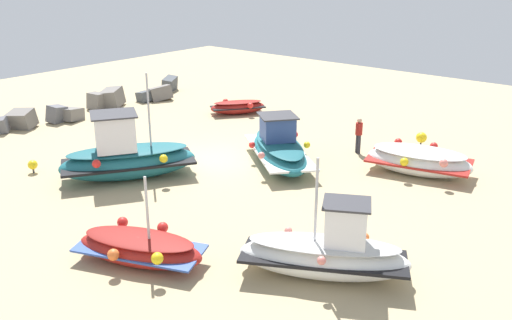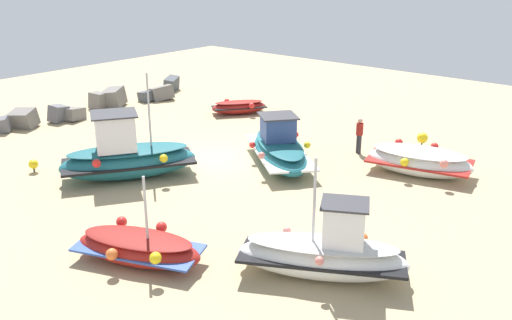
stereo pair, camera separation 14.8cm
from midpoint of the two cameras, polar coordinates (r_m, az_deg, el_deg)
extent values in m
plane|color=tan|center=(25.12, -4.13, 0.01)|extent=(48.92, 48.92, 0.00)
ellipsoid|color=maroon|center=(17.07, -11.96, -8.86)|extent=(2.80, 4.21, 0.92)
cube|color=#2D4C9E|center=(17.05, -11.97, -8.74)|extent=(2.75, 4.07, 0.15)
ellipsoid|color=maroon|center=(16.90, -12.04, -7.81)|extent=(2.43, 3.69, 0.21)
cylinder|color=#B7B7BC|center=(16.30, -11.24, -4.81)|extent=(0.08, 0.08, 1.92)
sphere|color=yellow|center=(15.81, -10.24, -9.79)|extent=(0.34, 0.34, 0.34)
sphere|color=red|center=(17.38, -9.68, -6.76)|extent=(0.34, 0.34, 0.34)
sphere|color=orange|center=(16.52, -14.51, -9.28)|extent=(0.34, 0.34, 0.34)
sphere|color=red|center=(18.04, -13.60, -6.14)|extent=(0.34, 0.34, 0.34)
ellipsoid|color=white|center=(16.11, 6.59, -9.88)|extent=(3.84, 5.04, 1.20)
cube|color=black|center=(16.08, 6.60, -9.71)|extent=(3.74, 4.87, 0.21)
ellipsoid|color=beige|center=(15.89, 6.66, -8.46)|extent=(3.33, 4.41, 0.28)
cube|color=white|center=(15.57, 8.82, -6.43)|extent=(1.38, 1.43, 1.17)
cube|color=#333338|center=(15.31, 8.94, -4.37)|extent=(1.60, 1.66, 0.06)
cylinder|color=#B7B7BC|center=(15.34, 5.85, -4.08)|extent=(0.08, 0.08, 2.44)
sphere|color=#EA7F75|center=(16.87, 3.05, -7.18)|extent=(0.24, 0.24, 0.24)
sphere|color=#EA7F75|center=(15.09, 6.38, -10.09)|extent=(0.24, 0.24, 0.24)
sphere|color=orange|center=(16.75, 10.75, -7.67)|extent=(0.24, 0.24, 0.24)
ellipsoid|color=#1E6670|center=(24.42, 2.18, 0.74)|extent=(4.85, 5.42, 1.07)
cube|color=white|center=(24.40, 2.18, 0.85)|extent=(4.76, 5.29, 0.13)
ellipsoid|color=#1A565F|center=(24.28, 2.20, 1.70)|extent=(4.25, 4.76, 0.21)
cube|color=#2D4784|center=(24.40, 2.03, 3.26)|extent=(1.85, 1.84, 1.03)
cube|color=#333338|center=(24.25, 2.05, 4.50)|extent=(2.14, 2.14, 0.06)
sphere|color=#EA7F75|center=(22.75, 0.36, 0.47)|extent=(0.29, 0.29, 0.29)
sphere|color=yellow|center=(24.15, 5.01, 1.53)|extent=(0.29, 0.29, 0.29)
sphere|color=red|center=(24.52, -0.58, 1.54)|extent=(0.29, 0.29, 0.29)
sphere|color=red|center=(25.88, 3.80, 2.59)|extent=(0.29, 0.29, 0.29)
ellipsoid|color=#1E6670|center=(23.40, -12.95, -0.31)|extent=(5.63, 4.55, 1.29)
cube|color=black|center=(23.38, -12.96, -0.17)|extent=(5.48, 4.49, 0.12)
ellipsoid|color=#1A565F|center=(23.23, -13.05, 0.92)|extent=(4.95, 4.00, 0.22)
cube|color=white|center=(22.96, -14.29, 2.74)|extent=(2.03, 1.99, 1.43)
cube|color=#333338|center=(22.76, -14.44, 4.52)|extent=(2.35, 2.31, 0.06)
cylinder|color=#B7B7BC|center=(22.85, -11.00, 4.96)|extent=(0.08, 0.08, 3.00)
sphere|color=yellow|center=(22.36, -9.53, 0.14)|extent=(0.33, 0.33, 0.33)
sphere|color=#EA7F75|center=(24.31, -13.25, 1.32)|extent=(0.33, 0.33, 0.33)
sphere|color=red|center=(22.17, -16.05, -0.37)|extent=(0.33, 0.33, 0.33)
ellipsoid|color=white|center=(24.21, 15.99, -0.18)|extent=(2.75, 4.61, 1.17)
cube|color=maroon|center=(24.19, 16.00, -0.06)|extent=(2.72, 4.45, 0.20)
ellipsoid|color=beige|center=(24.07, 16.08, 0.81)|extent=(2.38, 4.05, 0.27)
sphere|color=#EA7F75|center=(22.93, 18.31, -0.31)|extent=(0.34, 0.34, 0.34)
sphere|color=red|center=(24.97, 17.41, 1.35)|extent=(0.34, 0.34, 0.34)
sphere|color=yellow|center=(23.24, 14.61, -0.19)|extent=(0.34, 0.34, 0.34)
sphere|color=red|center=(25.25, 14.05, 1.77)|extent=(0.34, 0.34, 0.34)
ellipsoid|color=maroon|center=(32.51, -1.99, 5.35)|extent=(3.34, 2.91, 0.80)
cube|color=black|center=(32.50, -1.99, 5.41)|extent=(3.25, 2.86, 0.12)
ellipsoid|color=maroon|center=(32.44, -2.00, 5.88)|extent=(2.93, 2.54, 0.17)
sphere|color=red|center=(31.83, -0.71, 5.52)|extent=(0.33, 0.33, 0.33)
sphere|color=red|center=(33.10, -3.24, 5.94)|extent=(0.33, 0.33, 0.33)
cylinder|color=#2D2D38|center=(26.16, 10.25, 1.58)|extent=(0.14, 0.14, 0.88)
cylinder|color=#2D2D38|center=(26.28, 10.04, 1.68)|extent=(0.14, 0.14, 0.88)
cylinder|color=maroon|center=(26.01, 10.24, 3.14)|extent=(0.32, 0.32, 0.56)
sphere|color=tan|center=(25.90, 10.29, 3.96)|extent=(0.22, 0.22, 0.22)
cube|color=slate|center=(32.18, -22.78, 3.80)|extent=(1.63, 1.59, 1.17)
cube|color=slate|center=(32.66, -19.66, 4.40)|extent=(1.15, 0.96, 1.09)
cube|color=slate|center=(32.91, -18.52, 4.43)|extent=(1.42, 1.54, 0.85)
cube|color=slate|center=(34.87, -15.99, 5.77)|extent=(1.00, 1.05, 1.06)
cube|color=slate|center=(35.23, -14.49, 6.12)|extent=(1.82, 1.63, 1.29)
cube|color=#4C5156|center=(36.05, -11.39, 6.32)|extent=(0.81, 0.95, 0.78)
cube|color=slate|center=(36.29, -9.80, 6.68)|extent=(1.63, 1.50, 1.14)
cube|color=#4C5156|center=(38.69, -8.84, 7.59)|extent=(1.47, 1.33, 1.12)
cylinder|color=#3F3F42|center=(28.00, 16.20, 1.54)|extent=(0.08, 0.08, 0.17)
sphere|color=yellow|center=(27.90, 16.26, 2.20)|extent=(0.51, 0.51, 0.51)
cylinder|color=#3F3F42|center=(25.34, -21.77, -1.04)|extent=(0.08, 0.08, 0.16)
sphere|color=yellow|center=(25.25, -21.85, -0.45)|extent=(0.40, 0.40, 0.40)
camera|label=1|loc=(0.07, -90.19, -0.07)|focal=39.48mm
camera|label=2|loc=(0.07, 89.81, 0.07)|focal=39.48mm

